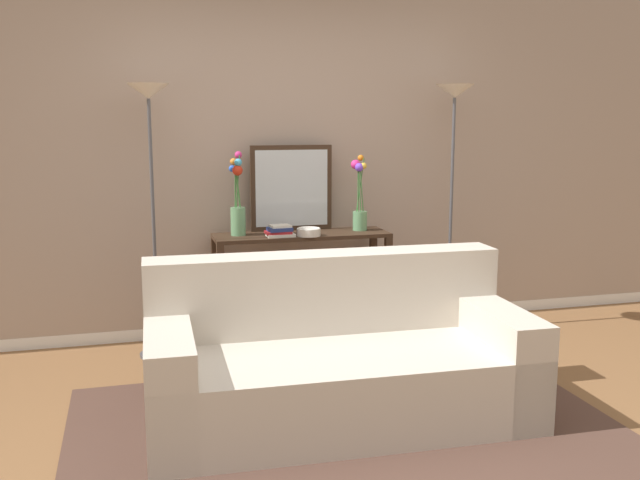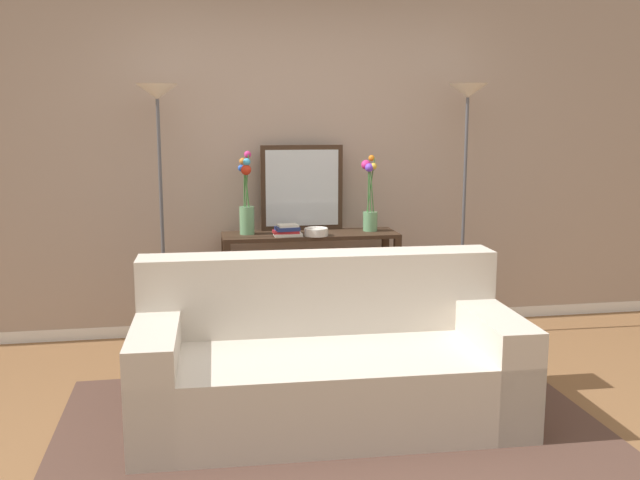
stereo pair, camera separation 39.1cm
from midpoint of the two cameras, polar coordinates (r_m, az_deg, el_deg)
ground_plane at (r=3.93m, az=-0.19°, el=-15.23°), size 16.00×16.00×0.02m
back_wall at (r=5.49m, az=-5.54°, el=6.95°), size 12.00×0.15×2.77m
area_rug at (r=3.95m, az=-0.90°, el=-14.82°), size 2.92×1.86×0.01m
couch at (r=3.99m, az=-1.48°, el=-9.91°), size 2.09×1.01×0.88m
console_table at (r=5.28m, az=-3.61°, el=-2.15°), size 1.29×0.39×0.81m
floor_lamp_left at (r=4.97m, az=-15.70°, el=7.38°), size 0.28×0.28×1.88m
floor_lamp_right at (r=5.42m, az=8.62°, el=7.97°), size 0.28×0.28×1.90m
wall_mirror at (r=5.34m, az=-4.40°, el=4.17°), size 0.62×0.02×0.64m
vase_tall_flowers at (r=5.16m, az=-8.80°, el=2.77°), size 0.11×0.13×0.60m
vase_short_flowers at (r=5.33m, az=1.09°, el=3.04°), size 0.12×0.12×0.57m
fruit_bowl at (r=5.11m, az=-3.11°, el=0.65°), size 0.17×0.17×0.06m
book_stack at (r=5.10m, az=-5.46°, el=0.69°), size 0.21×0.14×0.08m
book_row_under_console at (r=5.34m, az=-7.78°, el=-7.66°), size 0.26×0.18×0.12m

